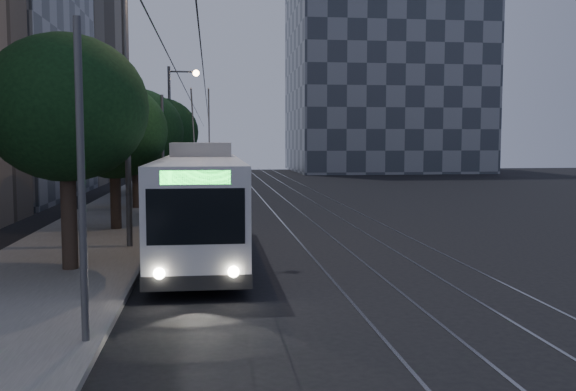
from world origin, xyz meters
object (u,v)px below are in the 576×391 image
at_px(trolleybus, 200,205).
at_px(car_white_b, 195,188).
at_px(car_white_c, 215,183).
at_px(car_white_d, 205,179).
at_px(streetlamp_far, 175,117).
at_px(car_white_a, 190,191).
at_px(pickup_silver, 183,204).
at_px(streetlamp_near, 139,58).

height_order(trolleybus, car_white_b, trolleybus).
height_order(car_white_c, car_white_d, car_white_c).
height_order(trolleybus, streetlamp_far, streetlamp_far).
distance_m(car_white_a, car_white_b, 1.15).
xyz_separation_m(pickup_silver, car_white_b, (0.31, 11.82, -0.12)).
relative_size(trolleybus, car_white_d, 3.39).
bearing_deg(trolleybus, streetlamp_far, 94.80).
relative_size(car_white_a, car_white_d, 0.98).
distance_m(car_white_b, streetlamp_near, 20.14).
bearing_deg(car_white_b, car_white_c, 59.01).
xyz_separation_m(pickup_silver, streetlamp_far, (-1.10, 15.78, 4.57)).
bearing_deg(trolleybus, pickup_silver, 96.21).
relative_size(pickup_silver, streetlamp_far, 0.68).
bearing_deg(pickup_silver, car_white_c, 69.70).
xyz_separation_m(car_white_c, car_white_d, (-0.75, 5.24, -0.04)).
bearing_deg(streetlamp_near, pickup_silver, 81.75).
bearing_deg(car_white_a, streetlamp_far, 113.91).
distance_m(car_white_a, car_white_c, 6.21).
xyz_separation_m(trolleybus, car_white_d, (-0.11, 30.82, -1.09)).
relative_size(trolleybus, car_white_b, 2.51).
bearing_deg(streetlamp_far, pickup_silver, -86.00).
height_order(pickup_silver, car_white_d, pickup_silver).
xyz_separation_m(car_white_a, car_white_c, (1.59, 6.01, 0.05)).
height_order(car_white_c, streetlamp_near, streetlamp_near).
xyz_separation_m(streetlamp_near, streetlamp_far, (-0.03, 23.18, -1.16)).
relative_size(car_white_a, car_white_b, 0.72).
bearing_deg(car_white_d, car_white_c, -72.51).
xyz_separation_m(pickup_silver, car_white_c, (1.60, 16.72, -0.18)).
relative_size(car_white_c, car_white_d, 1.10).
relative_size(pickup_silver, car_white_c, 1.50).
height_order(car_white_b, streetlamp_far, streetlamp_far).
bearing_deg(streetlamp_far, car_white_c, 19.24).
xyz_separation_m(trolleybus, streetlamp_near, (-2.04, 1.46, 4.86)).
distance_m(trolleybus, car_white_a, 19.63).
bearing_deg(car_white_d, streetlamp_near, -84.36).
height_order(trolleybus, car_white_c, trolleybus).
bearing_deg(car_white_b, pickup_silver, -107.82).
bearing_deg(car_white_c, car_white_a, -103.06).
xyz_separation_m(car_white_b, car_white_c, (1.29, 4.90, -0.06)).
relative_size(pickup_silver, car_white_d, 1.64).
distance_m(car_white_a, streetlamp_far, 7.06).
xyz_separation_m(pickup_silver, car_white_a, (0.01, 10.72, -0.23)).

